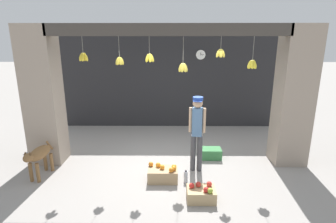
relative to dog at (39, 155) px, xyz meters
The scene contains 12 objects.
ground_plane 2.66m from the dog, 10.25° to the left, with size 60.00×60.00×0.00m, color gray.
shop_back_wall 4.39m from the dog, 52.76° to the left, with size 6.75×0.12×3.02m, color #232326.
shop_pillar_left 1.30m from the dog, 100.64° to the left, with size 0.70×0.60×3.02m, color gray.
shop_pillar_right 5.46m from the dog, ahead, with size 0.70×0.60×3.02m, color gray.
storefront_awning 3.57m from the dog, 12.74° to the left, with size 4.85×0.28×0.97m.
dog is the anchor object (origin of this frame).
shopkeeper 3.23m from the dog, ahead, with size 0.34×0.27×1.61m.
fruit_crate_oranges 2.52m from the dog, ahead, with size 0.58×0.38×0.34m.
fruit_crate_apples 3.29m from the dog, 13.75° to the right, with size 0.49×0.38×0.30m.
produce_box_green 3.71m from the dog, 14.49° to the left, with size 0.51×0.33×0.24m, color #387A42.
water_bottle 2.97m from the dog, ahead, with size 0.08×0.08×0.25m.
wall_clock 5.19m from the dog, 43.06° to the left, with size 0.30×0.03×0.30m.
Camera 1 is at (0.05, -5.27, 2.69)m, focal length 28.00 mm.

